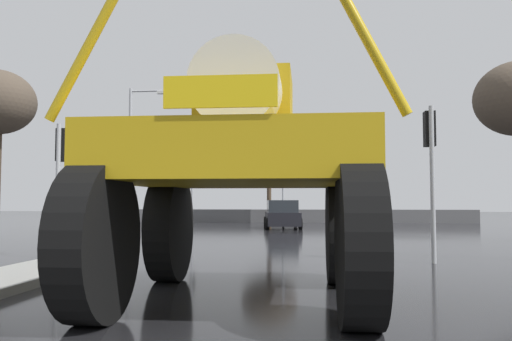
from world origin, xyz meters
TOP-DOWN VIEW (x-y plane):
  - ground_plane at (0.00, 18.00)m, footprint 120.00×120.00m
  - oversize_sprayer at (0.70, 6.12)m, footprint 4.24×5.31m
  - sedan_ahead at (0.13, 27.11)m, footprint 2.27×4.28m
  - traffic_signal_near_left at (-4.63, 11.26)m, footprint 0.24×0.54m
  - traffic_signal_near_right at (4.53, 11.25)m, footprint 0.24×0.54m
  - traffic_signal_far_left at (0.18, 27.22)m, footprint 0.24×0.55m
  - traffic_signal_far_right at (-4.84, 27.23)m, footprint 0.24×0.55m
  - streetlight_far_left at (-8.17, 26.88)m, footprint 2.12×0.24m
  - bare_tree_far_center at (-1.18, 34.52)m, footprint 3.82×3.82m
  - roadside_barrier at (0.00, 35.39)m, footprint 25.83×0.24m

SIDE VIEW (x-z plane):
  - ground_plane at x=0.00m, z-range 0.00..0.00m
  - roadside_barrier at x=0.00m, z-range 0.00..0.90m
  - sedan_ahead at x=0.13m, z-range -0.05..1.47m
  - oversize_sprayer at x=0.70m, z-range -0.27..3.95m
  - traffic_signal_near_left at x=-4.63m, z-range 0.78..4.18m
  - traffic_signal_far_right at x=-4.84m, z-range 0.83..4.46m
  - traffic_signal_near_right at x=4.53m, z-range 0.85..4.53m
  - traffic_signal_far_left at x=0.18m, z-range 0.93..4.99m
  - streetlight_far_left at x=-8.17m, z-range 0.47..8.25m
  - bare_tree_far_center at x=-1.18m, z-range 1.82..8.76m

